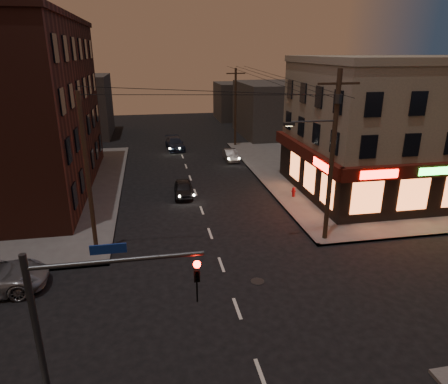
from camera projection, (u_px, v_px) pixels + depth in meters
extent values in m
plane|color=black|center=(237.00, 309.00, 18.06)|extent=(120.00, 120.00, 0.00)
cube|color=#514F4C|center=(376.00, 170.00, 38.77)|extent=(24.00, 28.00, 0.15)
cube|color=gray|center=(398.00, 129.00, 31.63)|extent=(15.00, 12.00, 10.00)
cube|color=gray|center=(408.00, 59.00, 29.87)|extent=(15.20, 12.20, 0.50)
cube|color=black|center=(442.00, 193.00, 27.22)|extent=(15.12, 0.25, 3.40)
cube|color=black|center=(306.00, 174.00, 31.43)|extent=(0.25, 12.12, 3.40)
cube|color=#42110A|center=(304.00, 152.00, 30.78)|extent=(0.50, 12.60, 0.90)
cube|color=#FF140C|center=(379.00, 174.00, 25.17)|extent=(2.60, 0.06, 0.55)
cube|color=#26FF3F|center=(436.00, 171.00, 25.87)|extent=(2.40, 0.06, 0.50)
cube|color=#FF140C|center=(321.00, 165.00, 27.21)|extent=(0.06, 2.60, 0.55)
cube|color=orange|center=(436.00, 193.00, 26.95)|extent=(12.40, 0.08, 2.20)
cube|color=orange|center=(309.00, 177.00, 30.45)|extent=(0.08, 8.40, 2.20)
cube|color=#421D15|center=(3.00, 110.00, 30.91)|extent=(12.00, 20.00, 13.00)
cube|color=#3F3D3A|center=(277.00, 109.00, 54.52)|extent=(10.00, 12.00, 7.00)
cube|color=#3F3D3A|center=(75.00, 106.00, 53.36)|extent=(9.00, 10.00, 8.00)
cube|color=#3F3D3A|center=(240.00, 101.00, 67.31)|extent=(8.00, 8.00, 6.00)
cylinder|color=#382619|center=(332.00, 159.00, 22.89)|extent=(0.28, 0.28, 10.00)
cube|color=#382619|center=(339.00, 84.00, 21.49)|extent=(2.40, 0.12, 0.12)
cylinder|color=#333538|center=(338.00, 99.00, 21.76)|extent=(0.44, 0.44, 0.50)
cylinder|color=#333538|center=(313.00, 121.00, 21.93)|extent=(2.60, 0.10, 0.10)
cube|color=#333538|center=(289.00, 124.00, 21.72)|extent=(0.60, 0.25, 0.18)
cube|color=#FFD88C|center=(289.00, 126.00, 21.76)|extent=(0.35, 0.15, 0.04)
cylinder|color=#382619|center=(235.00, 108.00, 47.33)|extent=(0.26, 0.26, 9.00)
cylinder|color=#382619|center=(88.00, 177.00, 21.34)|extent=(0.24, 0.24, 9.00)
cylinder|color=#333538|center=(42.00, 361.00, 10.65)|extent=(0.18, 0.18, 6.40)
cylinder|color=#333538|center=(118.00, 261.00, 10.10)|extent=(4.40, 0.12, 0.12)
imported|color=black|center=(197.00, 270.00, 10.61)|extent=(0.16, 0.20, 1.00)
sphere|color=#FF0C05|center=(197.00, 264.00, 10.42)|extent=(0.20, 0.20, 0.20)
cube|color=navy|center=(108.00, 249.00, 9.95)|extent=(0.90, 0.05, 0.25)
imported|color=black|center=(183.00, 189.00, 31.84)|extent=(1.66, 3.70, 1.23)
imported|color=slate|center=(231.00, 155.00, 42.29)|extent=(1.25, 3.57, 1.18)
imported|color=#1B2437|center=(175.00, 144.00, 47.01)|extent=(2.28, 4.81, 1.36)
cylinder|color=maroon|center=(293.00, 193.00, 31.41)|extent=(0.29, 0.29, 0.62)
sphere|color=maroon|center=(294.00, 189.00, 31.29)|extent=(0.25, 0.25, 0.25)
cylinder|color=maroon|center=(294.00, 191.00, 31.37)|extent=(0.35, 0.22, 0.12)
cylinder|color=maroon|center=(294.00, 191.00, 31.37)|extent=(0.22, 0.35, 0.12)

